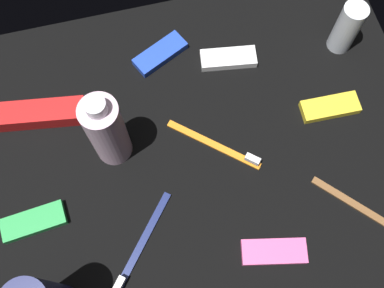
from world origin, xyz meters
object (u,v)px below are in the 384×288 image
object	(u,v)px
snack_bar_yellow	(330,107)
snack_bar_pink	(274,252)
bodywash_bottle	(107,131)
toothbrush_brown	(367,211)
deodorant_stick	(347,28)
toothbrush_navy	(139,248)
snack_bar_white	(228,58)
snack_bar_green	(34,222)
toothbrush_orange	(219,145)
snack_bar_blue	(160,54)
toothpaste_box_red	(36,114)

from	to	relation	value
snack_bar_yellow	snack_bar_pink	bearing A→B (deg)	53.48
bodywash_bottle	toothbrush_brown	distance (cm)	44.81
snack_bar_pink	deodorant_stick	bearing A→B (deg)	-112.63
toothbrush_navy	snack_bar_white	bearing A→B (deg)	-127.49
bodywash_bottle	deodorant_stick	bearing A→B (deg)	-166.65
snack_bar_white	deodorant_stick	bearing A→B (deg)	-175.86
toothbrush_navy	snack_bar_green	world-z (taller)	toothbrush_navy
snack_bar_white	snack_bar_yellow	xyz separation A→B (cm)	(-15.12, 14.15, 0.00)
bodywash_bottle	toothbrush_orange	size ratio (longest dim) A/B	1.28
toothbrush_brown	snack_bar_pink	xyz separation A→B (cm)	(17.07, 2.62, 0.14)
snack_bar_green	snack_bar_blue	size ratio (longest dim) A/B	1.00
snack_bar_blue	snack_bar_pink	xyz separation A→B (cm)	(-9.85, 40.24, 0.00)
toothpaste_box_red	toothbrush_brown	bearing A→B (deg)	157.87
deodorant_stick	snack_bar_yellow	size ratio (longest dim) A/B	1.04
toothbrush_brown	snack_bar_white	bearing A→B (deg)	-66.40
toothpaste_box_red	snack_bar_pink	world-z (taller)	toothpaste_box_red
toothpaste_box_red	snack_bar_yellow	size ratio (longest dim) A/B	1.69
toothbrush_brown	toothpaste_box_red	size ratio (longest dim) A/B	0.80
toothbrush_brown	toothbrush_orange	world-z (taller)	same
deodorant_stick	toothbrush_navy	distance (cm)	53.49
snack_bar_white	snack_bar_pink	distance (cm)	36.28
bodywash_bottle	snack_bar_green	distance (cm)	19.60
toothpaste_box_red	snack_bar_yellow	distance (cm)	52.71
toothbrush_navy	toothbrush_brown	xyz separation A→B (cm)	(-37.99, 3.18, 0.00)
bodywash_bottle	snack_bar_white	size ratio (longest dim) A/B	1.76
deodorant_stick	snack_bar_white	xyz separation A→B (cm)	(21.51, -1.63, -4.67)
toothbrush_navy	toothpaste_box_red	world-z (taller)	toothpaste_box_red
toothbrush_brown	snack_bar_white	world-z (taller)	toothbrush_brown
snack_bar_white	snack_bar_blue	size ratio (longest dim) A/B	1.00
toothbrush_navy	bodywash_bottle	bearing A→B (deg)	-87.60
toothbrush_navy	snack_bar_pink	xyz separation A→B (cm)	(-20.92, 5.80, 0.14)
toothbrush_brown	snack_bar_yellow	distance (cm)	19.43
deodorant_stick	toothbrush_brown	xyz separation A→B (cm)	(6.84, 31.95, -4.81)
toothbrush_navy	toothbrush_brown	size ratio (longest dim) A/B	1.03
snack_bar_green	snack_bar_yellow	world-z (taller)	same
snack_bar_yellow	snack_bar_pink	world-z (taller)	same
toothbrush_orange	snack_bar_yellow	xyz separation A→B (cm)	(-21.33, -2.19, 0.14)
toothbrush_navy	toothbrush_brown	bearing A→B (deg)	175.21
snack_bar_white	snack_bar_green	size ratio (longest dim) A/B	1.00
toothbrush_orange	snack_bar_blue	distance (cm)	21.26
toothbrush_navy	toothbrush_orange	xyz separation A→B (cm)	(-17.11, -14.06, 0.00)
toothbrush_brown	snack_bar_blue	bearing A→B (deg)	-54.41
snack_bar_blue	snack_bar_yellow	bearing A→B (deg)	120.75
bodywash_bottle	deodorant_stick	world-z (taller)	bodywash_bottle
toothbrush_orange	snack_bar_pink	distance (cm)	20.22
snack_bar_blue	snack_bar_yellow	distance (cm)	32.87
toothpaste_box_red	snack_bar_blue	bearing A→B (deg)	-154.61
toothbrush_brown	toothpaste_box_red	distance (cm)	59.43
deodorant_stick	bodywash_bottle	bearing A→B (deg)	13.35
snack_bar_white	snack_bar_pink	bearing A→B (deg)	94.66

